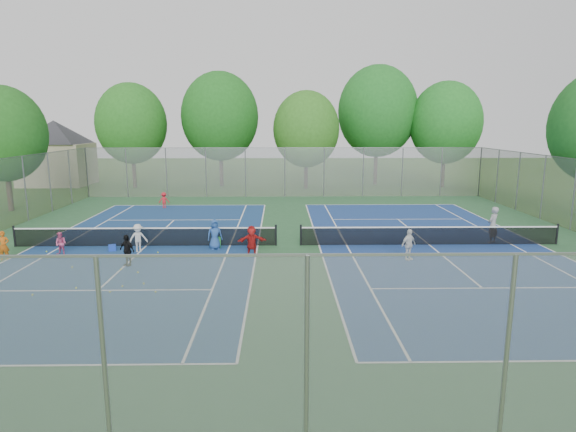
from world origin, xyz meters
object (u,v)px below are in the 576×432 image
object	(u,v)px
net_left	(146,237)
instructor	(493,225)
ball_crate	(112,248)
ball_hopper	(218,242)
net_right	(429,236)

from	to	relation	value
net_left	instructor	world-z (taller)	instructor
net_left	instructor	size ratio (longest dim) A/B	6.93
ball_crate	ball_hopper	distance (m)	4.97
ball_crate	instructor	xyz separation A→B (m)	(18.66, 1.19, 0.79)
net_right	ball_hopper	distance (m)	10.44
net_left	ball_crate	xyz separation A→B (m)	(-1.37, -0.84, -0.31)
ball_crate	ball_hopper	bearing A→B (deg)	6.35
ball_crate	ball_hopper	world-z (taller)	ball_hopper
net_left	ball_hopper	xyz separation A→B (m)	(3.56, -0.29, -0.20)
instructor	ball_crate	bearing A→B (deg)	-35.58
ball_crate	net_left	bearing A→B (deg)	31.45
ball_hopper	instructor	bearing A→B (deg)	2.69
net_right	instructor	world-z (taller)	instructor
net_left	net_right	bearing A→B (deg)	0.00
ball_crate	instructor	world-z (taller)	instructor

